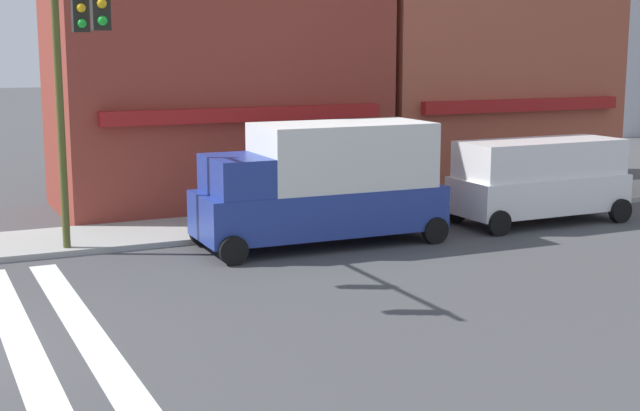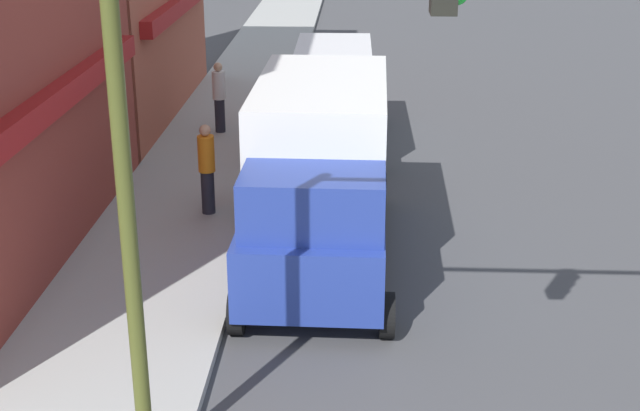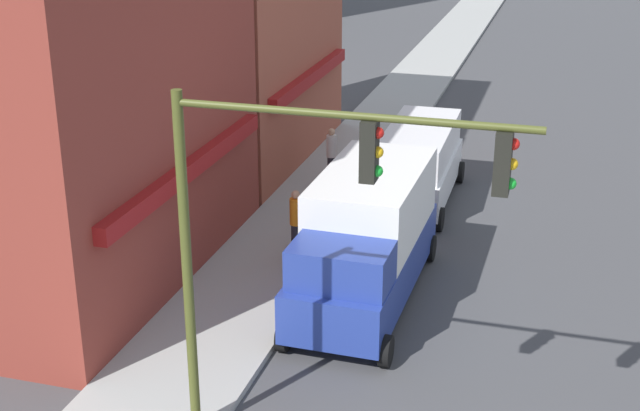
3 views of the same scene
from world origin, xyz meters
name	(u,v)px [view 1 (image 1 of 3)]	position (x,y,z in m)	size (l,w,h in m)	color
storefront_row	(351,39)	(13.68, 11.49, 5.17)	(19.22, 5.30, 10.39)	maroon
traffic_signal	(73,58)	(3.47, 4.32, 4.66)	(0.32, 5.73, 6.38)	#474C1E
box_truck_blue	(323,182)	(9.47, 4.70, 1.59)	(6.24, 2.42, 3.04)	navy
van_white	(540,177)	(16.20, 4.70, 1.29)	(5.02, 2.22, 2.34)	white
pedestrian_orange_vest	(342,186)	(11.12, 6.94, 1.07)	(0.32, 0.32, 1.77)	#23232D
pedestrian_white_shirt	(494,171)	(16.72, 7.56, 1.07)	(0.32, 0.32, 1.77)	#23232D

